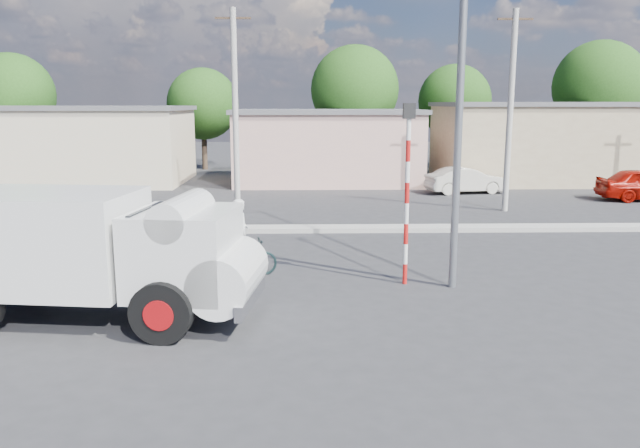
{
  "coord_description": "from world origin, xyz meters",
  "views": [
    {
      "loc": [
        0.77,
        -13.2,
        4.34
      ],
      "look_at": [
        1.14,
        2.55,
        1.3
      ],
      "focal_mm": 35.0,
      "sensor_mm": 36.0,
      "label": 1
    }
  ],
  "objects_px": {
    "truck": "(100,250)",
    "streetlight": "(454,76)",
    "bicycle": "(241,258)",
    "traffic_pole": "(407,179)",
    "cyclist": "(241,244)",
    "car_cream": "(466,180)"
  },
  "relations": [
    {
      "from": "car_cream",
      "to": "streetlight",
      "type": "xyz_separation_m",
      "value": [
        -4.54,
        -15.97,
        4.32
      ]
    },
    {
      "from": "truck",
      "to": "bicycle",
      "type": "height_order",
      "value": "truck"
    },
    {
      "from": "bicycle",
      "to": "traffic_pole",
      "type": "distance_m",
      "value": 4.64
    },
    {
      "from": "bicycle",
      "to": "truck",
      "type": "bearing_deg",
      "value": 127.18
    },
    {
      "from": "traffic_pole",
      "to": "streetlight",
      "type": "relative_size",
      "value": 0.48
    },
    {
      "from": "truck",
      "to": "streetlight",
      "type": "relative_size",
      "value": 0.73
    },
    {
      "from": "bicycle",
      "to": "traffic_pole",
      "type": "relative_size",
      "value": 0.42
    },
    {
      "from": "streetlight",
      "to": "truck",
      "type": "bearing_deg",
      "value": -164.14
    },
    {
      "from": "cyclist",
      "to": "streetlight",
      "type": "height_order",
      "value": "streetlight"
    },
    {
      "from": "truck",
      "to": "traffic_pole",
      "type": "xyz_separation_m",
      "value": [
        6.56,
        2.43,
        1.14
      ]
    },
    {
      "from": "cyclist",
      "to": "streetlight",
      "type": "distance_m",
      "value": 6.56
    },
    {
      "from": "truck",
      "to": "streetlight",
      "type": "xyz_separation_m",
      "value": [
        7.5,
        2.13,
        3.51
      ]
    },
    {
      "from": "bicycle",
      "to": "cyclist",
      "type": "height_order",
      "value": "cyclist"
    },
    {
      "from": "truck",
      "to": "cyclist",
      "type": "relative_size",
      "value": 3.86
    },
    {
      "from": "bicycle",
      "to": "traffic_pole",
      "type": "height_order",
      "value": "traffic_pole"
    },
    {
      "from": "streetlight",
      "to": "bicycle",
      "type": "bearing_deg",
      "value": 168.2
    },
    {
      "from": "car_cream",
      "to": "streetlight",
      "type": "bearing_deg",
      "value": 153.99
    },
    {
      "from": "car_cream",
      "to": "traffic_pole",
      "type": "bearing_deg",
      "value": 150.59
    },
    {
      "from": "truck",
      "to": "streetlight",
      "type": "distance_m",
      "value": 8.55
    },
    {
      "from": "truck",
      "to": "cyclist",
      "type": "distance_m",
      "value": 4.08
    },
    {
      "from": "truck",
      "to": "car_cream",
      "type": "distance_m",
      "value": 21.76
    },
    {
      "from": "bicycle",
      "to": "traffic_pole",
      "type": "bearing_deg",
      "value": -115.03
    }
  ]
}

